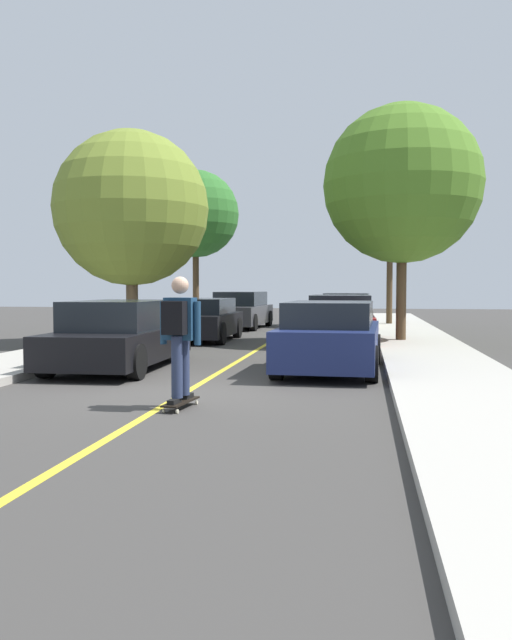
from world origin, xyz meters
TOP-DOWN VIEW (x-y plane):
  - ground at (0.00, 0.00)m, footprint 80.00×80.00m
  - sidewalk_right at (4.25, 0.00)m, footprint 2.23×56.00m
  - center_line at (0.00, 4.00)m, footprint 0.12×39.20m
  - parked_car_left_nearest at (-2.09, 2.72)m, footprint 1.96×4.38m
  - parked_car_left_near at (-2.09, 9.55)m, footprint 1.90×4.02m
  - parked_car_left_far at (-2.09, 15.72)m, footprint 2.06×4.64m
  - parked_car_right_nearest at (2.09, 2.94)m, footprint 1.99×4.15m
  - parked_car_right_near at (2.09, 8.64)m, footprint 1.99×4.08m
  - parked_car_right_far at (2.09, 15.82)m, footprint 2.08×4.18m
  - street_tree_left_nearest at (-3.77, 8.03)m, footprint 4.36×4.36m
  - street_tree_left_near at (-3.77, 15.20)m, footprint 3.39×3.39m
  - street_tree_right_nearest at (3.77, 9.19)m, footprint 4.44×4.44m
  - street_tree_right_near at (3.77, 17.49)m, footprint 3.58×3.58m
  - skateboard at (0.29, -1.23)m, footprint 0.32×0.86m
  - skateboarder at (0.29, -1.26)m, footprint 0.59×0.71m

SIDE VIEW (x-z plane):
  - ground at x=0.00m, z-range 0.00..0.00m
  - center_line at x=0.00m, z-range 0.00..0.01m
  - sidewalk_right at x=4.25m, z-range 0.00..0.14m
  - skateboard at x=0.29m, z-range 0.04..0.14m
  - parked_car_left_near at x=-2.09m, z-range 0.00..1.28m
  - parked_car_left_nearest at x=-2.09m, z-range -0.02..1.34m
  - parked_car_right_nearest at x=2.09m, z-range -0.01..1.34m
  - parked_car_right_far at x=2.09m, z-range -0.02..1.37m
  - parked_car_right_near at x=2.09m, z-range -0.02..1.39m
  - parked_car_left_far at x=-2.09m, z-range -0.02..1.42m
  - skateboarder at x=0.29m, z-range 0.22..1.89m
  - street_tree_left_nearest at x=-3.77m, z-range 0.90..6.78m
  - street_tree_left_near at x=-3.77m, z-range 1.45..7.48m
  - street_tree_right_nearest at x=3.77m, z-range 1.21..7.80m
  - street_tree_right_near at x=3.77m, z-range 1.62..8.19m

